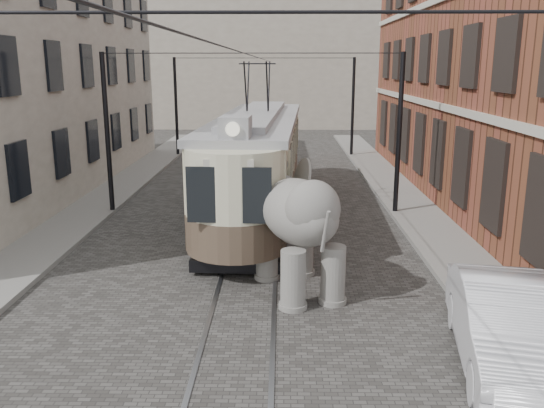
{
  "coord_description": "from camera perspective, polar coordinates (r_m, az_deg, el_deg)",
  "views": [
    {
      "loc": [
        0.89,
        -14.86,
        5.53
      ],
      "look_at": [
        0.64,
        -0.93,
        2.1
      ],
      "focal_mm": 37.32,
      "sensor_mm": 36.0,
      "label": 1
    }
  ],
  "objects": [
    {
      "name": "ground",
      "position": [
        15.88,
        -2.27,
        -6.56
      ],
      "size": [
        120.0,
        120.0,
        0.0
      ],
      "primitive_type": "plane",
      "color": "#474441"
    },
    {
      "name": "tram_rails",
      "position": [
        15.88,
        -2.27,
        -6.52
      ],
      "size": [
        1.54,
        80.0,
        0.02
      ],
      "primitive_type": null,
      "color": "slate",
      "rests_on": "ground"
    },
    {
      "name": "sidewalk_right",
      "position": [
        16.63,
        18.96,
        -6.09
      ],
      "size": [
        2.0,
        60.0,
        0.15
      ],
      "primitive_type": "cube",
      "color": "slate",
      "rests_on": "ground"
    },
    {
      "name": "sidewalk_left",
      "position": [
        17.47,
        -24.2,
        -5.63
      ],
      "size": [
        2.0,
        60.0,
        0.15
      ],
      "primitive_type": "cube",
      "color": "slate",
      "rests_on": "ground"
    },
    {
      "name": "brick_building",
      "position": [
        25.92,
        24.71,
        13.65
      ],
      "size": [
        8.0,
        26.0,
        12.0
      ],
      "primitive_type": "cube",
      "color": "brown",
      "rests_on": "ground"
    },
    {
      "name": "stucco_building",
      "position": [
        27.56,
        -25.08,
        11.46
      ],
      "size": [
        7.0,
        24.0,
        10.0
      ],
      "primitive_type": "cube",
      "color": "gray",
      "rests_on": "ground"
    },
    {
      "name": "distant_block",
      "position": [
        54.89,
        0.08,
        15.36
      ],
      "size": [
        28.0,
        10.0,
        14.0
      ],
      "primitive_type": "cube",
      "color": "gray",
      "rests_on": "ground"
    },
    {
      "name": "catenary",
      "position": [
        20.05,
        -2.12,
        6.57
      ],
      "size": [
        11.0,
        30.2,
        6.0
      ],
      "primitive_type": null,
      "color": "black",
      "rests_on": "ground"
    },
    {
      "name": "tram",
      "position": [
        21.44,
        -1.45,
        6.56
      ],
      "size": [
        3.63,
        14.34,
        5.64
      ],
      "primitive_type": null,
      "rotation": [
        0.0,
        0.0,
        -0.05
      ],
      "color": "beige",
      "rests_on": "ground"
    },
    {
      "name": "elephant",
      "position": [
        13.95,
        2.7,
        -2.65
      ],
      "size": [
        4.36,
        5.79,
        3.15
      ],
      "primitive_type": null,
      "rotation": [
        0.0,
        0.0,
        0.33
      ],
      "color": "slate",
      "rests_on": "ground"
    },
    {
      "name": "parked_car",
      "position": [
        11.59,
        22.73,
        -11.33
      ],
      "size": [
        2.53,
        5.15,
        1.63
      ],
      "primitive_type": "imported",
      "rotation": [
        0.0,
        0.0,
        -0.17
      ],
      "color": "silver",
      "rests_on": "ground"
    }
  ]
}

